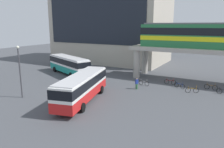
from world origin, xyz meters
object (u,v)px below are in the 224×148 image
at_px(bicycle_red, 170,82).
at_px(bicycle_silver, 144,83).
at_px(bus_main, 82,85).
at_px(pedestrian_walking_across, 137,84).
at_px(bus_secondary, 69,63).
at_px(bicycle_brown, 211,87).
at_px(station_building, 111,25).
at_px(bicycle_orange, 192,90).
at_px(bicycle_black, 224,92).
at_px(bicycle_blue, 179,86).
at_px(train, 221,36).

height_order(bicycle_red, bicycle_silver, same).
xyz_separation_m(bus_main, pedestrian_walking_across, (3.63, 7.77, -1.25)).
bearing_deg(bus_secondary, bicycle_red, 6.34).
relative_size(bicycle_brown, pedestrian_walking_across, 1.13).
relative_size(station_building, bicycle_orange, 16.08).
distance_m(station_building, bicycle_orange, 30.32).
xyz_separation_m(bicycle_black, bicycle_blue, (-5.69, 0.28, 0.00)).
xyz_separation_m(station_building, bicycle_red, (18.99, -15.49, -8.47)).
bearing_deg(train, bus_main, -129.01).
bearing_deg(bicycle_orange, bicycle_blue, 142.94).
bearing_deg(train, pedestrian_walking_across, -138.32).
xyz_separation_m(bus_secondary, bicycle_red, (18.04, 2.00, -1.63)).
height_order(station_building, bicycle_orange, station_building).
height_order(bicycle_red, bicycle_black, same).
height_order(bicycle_brown, pedestrian_walking_across, pedestrian_walking_across).
distance_m(bicycle_orange, bicycle_brown, 3.47).
relative_size(bus_main, bicycle_brown, 6.35).
height_order(bicycle_brown, bicycle_blue, same).
distance_m(bicycle_orange, bicycle_black, 3.92).
height_order(bicycle_silver, bicycle_blue, same).
height_order(station_building, train, station_building).
height_order(bicycle_orange, bicycle_red, same).
height_order(bicycle_blue, pedestrian_walking_across, pedestrian_walking_across).
bearing_deg(station_building, bicycle_orange, -38.91).
bearing_deg(bicycle_silver, bicycle_blue, 13.78).
bearing_deg(pedestrian_walking_across, bicycle_black, 16.51).
bearing_deg(bicycle_blue, bicycle_red, 142.36).
height_order(bicycle_brown, bicycle_silver, same).
bearing_deg(bicycle_blue, train, 48.75).
xyz_separation_m(station_building, bicycle_orange, (22.65, -18.28, -8.47)).
bearing_deg(bicycle_black, bicycle_brown, 136.32).
height_order(bicycle_orange, pedestrian_walking_across, pedestrian_walking_across).
bearing_deg(bicycle_silver, station_building, 131.11).
bearing_deg(bus_main, pedestrian_walking_across, 64.95).
height_order(bus_main, pedestrian_walking_across, bus_main).
bearing_deg(station_building, bicycle_black, -32.93).
bearing_deg(bicycle_orange, bicycle_black, 17.81).
xyz_separation_m(bicycle_brown, bicycle_blue, (-4.02, -1.32, 0.00)).
relative_size(bicycle_brown, bicycle_black, 1.01).
xyz_separation_m(bicycle_blue, pedestrian_walking_across, (-5.17, -3.50, 0.38)).
height_order(bus_secondary, bicycle_brown, bus_secondary).
bearing_deg(station_building, bicycle_brown, -32.08).
distance_m(station_building, train, 27.75).
distance_m(bicycle_black, bicycle_blue, 5.70).
bearing_deg(train, bicycle_black, -76.06).
height_order(station_building, bicycle_red, station_building).
relative_size(bicycle_orange, bicycle_silver, 0.93).
relative_size(station_building, bicycle_black, 15.03).
height_order(bus_main, bicycle_silver, bus_main).
height_order(train, bicycle_black, train).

